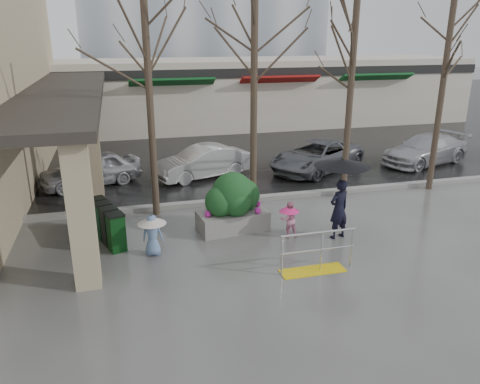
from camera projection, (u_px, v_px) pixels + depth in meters
name	position (u px, v px, depth m)	size (l,w,h in m)	color
ground	(248.00, 256.00, 12.10)	(120.00, 120.00, 0.00)	#51514F
street_asphalt	(161.00, 117.00, 32.24)	(120.00, 36.00, 0.01)	black
curb	(215.00, 202.00, 15.73)	(120.00, 0.30, 0.15)	gray
canopy_slab	(63.00, 86.00, 17.09)	(2.80, 18.00, 0.25)	#2D2823
pillar_front	(81.00, 213.00, 10.13)	(0.55, 0.55, 3.50)	tan
pillar_back	(92.00, 147.00, 16.08)	(0.55, 0.55, 3.50)	tan
storefront_row	(199.00, 93.00, 28.38)	(34.00, 6.74, 4.00)	beige
handrail	(316.00, 257.00, 11.21)	(1.90, 0.50, 1.03)	yellow
tree_west	(146.00, 47.00, 13.28)	(3.20, 3.20, 6.80)	#382B21
tree_midwest	(254.00, 41.00, 14.00)	(3.20, 3.20, 7.00)	#382B21
tree_mideast	(353.00, 53.00, 14.93)	(3.20, 3.20, 6.50)	#382B21
tree_east	(450.00, 36.00, 15.61)	(3.20, 3.20, 7.20)	#382B21
woman	(340.00, 187.00, 12.70)	(1.52, 1.52, 2.31)	black
child_pink	(289.00, 217.00, 13.06)	(0.57, 0.57, 1.04)	pink
child_blue	(152.00, 230.00, 11.93)	(0.74, 0.74, 1.10)	#6685B6
planter	(233.00, 203.00, 13.47)	(2.10, 1.25, 1.74)	gray
news_boxes	(107.00, 223.00, 12.80)	(1.01, 1.92, 1.05)	#0D3C14
car_a	(90.00, 169.00, 17.53)	(1.49, 3.70, 1.26)	silver
car_b	(203.00, 162.00, 18.50)	(1.33, 3.82, 1.26)	silver
car_c	(317.00, 156.00, 19.43)	(2.09, 4.53, 1.26)	slate
car_d	(425.00, 150.00, 20.51)	(1.77, 4.34, 1.26)	#B3B2B7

